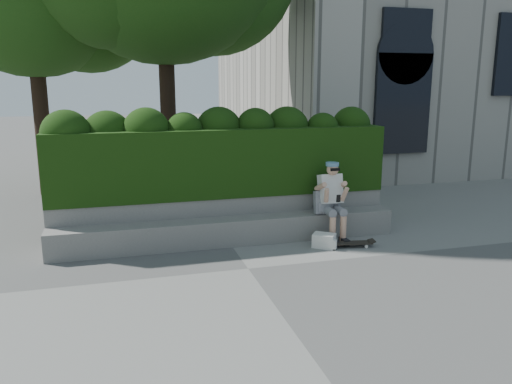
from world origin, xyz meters
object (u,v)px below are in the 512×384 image
object	(u,v)px
person	(331,198)
skateboard	(349,243)
backpack_ground	(324,241)
backpack_plaid	(322,202)

from	to	relation	value
person	skateboard	bearing A→B (deg)	-78.32
backpack_ground	backpack_plaid	bearing A→B (deg)	109.11
skateboard	backpack_ground	xyz separation A→B (m)	(-0.42, 0.11, 0.05)
person	backpack_plaid	bearing A→B (deg)	149.99
person	backpack_ground	world-z (taller)	person
person	backpack_plaid	size ratio (longest dim) A/B	3.35
backpack_plaid	backpack_ground	xyz separation A→B (m)	(-0.17, -0.52, -0.54)
backpack_plaid	backpack_ground	distance (m)	0.77
person	skateboard	distance (m)	0.88
skateboard	backpack_ground	distance (m)	0.44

